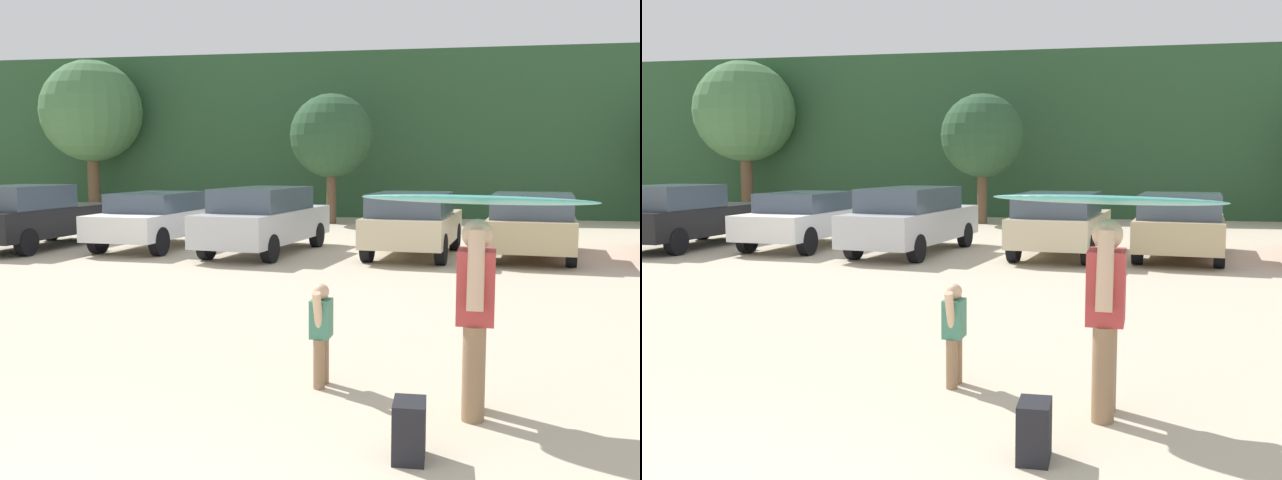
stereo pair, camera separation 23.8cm
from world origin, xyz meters
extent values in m
cube|color=#284C2D|center=(0.00, 31.28, 3.30)|extent=(108.00, 12.00, 6.59)
cylinder|color=brown|center=(-12.01, 24.01, 1.27)|extent=(0.49, 0.49, 2.55)
sphere|color=#427042|center=(-12.01, 24.01, 4.28)|extent=(4.09, 4.09, 4.09)
cylinder|color=brown|center=(-1.86, 22.33, 0.95)|extent=(0.36, 0.36, 1.89)
sphere|color=#284C2D|center=(-1.86, 22.33, 3.17)|extent=(3.00, 3.00, 3.00)
cube|color=black|center=(-8.18, 13.79, 0.69)|extent=(2.19, 4.92, 0.72)
cube|color=#3F4C5B|center=(-8.24, 13.11, 1.35)|extent=(1.85, 2.50, 0.59)
cylinder|color=black|center=(-8.86, 15.43, 0.33)|extent=(0.28, 0.69, 0.67)
cylinder|color=black|center=(-7.24, 15.29, 0.33)|extent=(0.28, 0.69, 0.67)
cylinder|color=black|center=(-7.51, 12.15, 0.33)|extent=(0.28, 0.69, 0.67)
cube|color=white|center=(-5.13, 14.24, 0.65)|extent=(2.16, 4.47, 0.62)
cube|color=#3F4C5B|center=(-5.13, 14.26, 1.20)|extent=(1.86, 2.54, 0.48)
cylinder|color=black|center=(-5.83, 15.73, 0.35)|extent=(0.28, 0.71, 0.69)
cylinder|color=black|center=(-4.20, 15.60, 0.35)|extent=(0.28, 0.71, 0.69)
cylinder|color=black|center=(-6.06, 12.88, 0.35)|extent=(0.28, 0.71, 0.69)
cylinder|color=black|center=(-4.43, 12.75, 0.35)|extent=(0.28, 0.71, 0.69)
cube|color=silver|center=(-2.09, 13.76, 0.69)|extent=(2.44, 4.99, 0.74)
cube|color=#3F4C5B|center=(-2.12, 13.60, 1.33)|extent=(2.01, 3.05, 0.55)
cylinder|color=black|center=(-2.63, 15.44, 0.32)|extent=(0.31, 0.67, 0.64)
cylinder|color=black|center=(-1.08, 15.20, 0.32)|extent=(0.31, 0.67, 0.64)
cylinder|color=black|center=(-3.11, 12.32, 0.32)|extent=(0.31, 0.67, 0.64)
cylinder|color=black|center=(-1.55, 12.08, 0.32)|extent=(0.31, 0.67, 0.64)
cube|color=beige|center=(1.52, 13.86, 0.67)|extent=(2.29, 4.30, 0.65)
cube|color=#3F4C5B|center=(1.46, 13.38, 1.26)|extent=(1.95, 2.61, 0.52)
cylinder|color=black|center=(0.86, 15.31, 0.34)|extent=(0.30, 0.71, 0.69)
cylinder|color=black|center=(2.49, 15.12, 0.34)|extent=(0.30, 0.71, 0.69)
cylinder|color=black|center=(0.54, 12.61, 0.34)|extent=(0.30, 0.71, 0.69)
cylinder|color=black|center=(2.17, 12.42, 0.34)|extent=(0.30, 0.71, 0.69)
cube|color=tan|center=(4.26, 14.18, 0.65)|extent=(2.43, 4.71, 0.68)
cube|color=#3F4C5B|center=(4.17, 13.49, 1.25)|extent=(2.01, 2.60, 0.53)
cylinder|color=black|center=(3.62, 15.76, 0.31)|extent=(0.30, 0.64, 0.62)
cylinder|color=black|center=(5.28, 15.54, 0.31)|extent=(0.30, 0.64, 0.62)
cylinder|color=black|center=(3.23, 12.81, 0.31)|extent=(0.30, 0.64, 0.62)
cylinder|color=black|center=(4.90, 12.60, 0.31)|extent=(0.30, 0.64, 0.62)
cylinder|color=#8C6B4C|center=(2.54, 3.05, 0.42)|extent=(0.19, 0.19, 0.83)
cylinder|color=#8C6B4C|center=(2.56, 3.35, 0.42)|extent=(0.19, 0.19, 0.83)
cube|color=#B23838|center=(2.55, 3.20, 1.15)|extent=(0.34, 0.44, 0.64)
sphere|color=#D8AD8C|center=(2.55, 3.20, 1.60)|extent=(0.27, 0.27, 0.27)
cylinder|color=#D8AD8C|center=(2.53, 2.97, 1.32)|extent=(0.16, 0.29, 0.69)
cylinder|color=#D8AD8C|center=(2.56, 3.43, 1.32)|extent=(0.17, 0.40, 0.68)
cylinder|color=#8C6B4C|center=(1.08, 3.67, 0.25)|extent=(0.12, 0.12, 0.50)
cylinder|color=#8C6B4C|center=(1.09, 3.85, 0.25)|extent=(0.12, 0.12, 0.50)
cube|color=#3F7F66|center=(1.08, 3.76, 0.68)|extent=(0.20, 0.26, 0.38)
sphere|color=#D8AD8C|center=(1.08, 3.76, 0.95)|extent=(0.16, 0.16, 0.16)
cylinder|color=#D8AD8C|center=(1.07, 3.62, 0.78)|extent=(0.10, 0.21, 0.41)
cylinder|color=#D8AD8C|center=(1.09, 3.90, 0.78)|extent=(0.09, 0.17, 0.41)
ellipsoid|color=teal|center=(2.50, 3.15, 1.90)|extent=(2.15, 1.22, 0.13)
cube|color=black|center=(2.04, 2.15, 0.23)|extent=(0.24, 0.34, 0.45)
camera|label=1|loc=(2.29, -2.99, 2.22)|focal=39.76mm
camera|label=2|loc=(2.52, -2.94, 2.22)|focal=39.76mm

